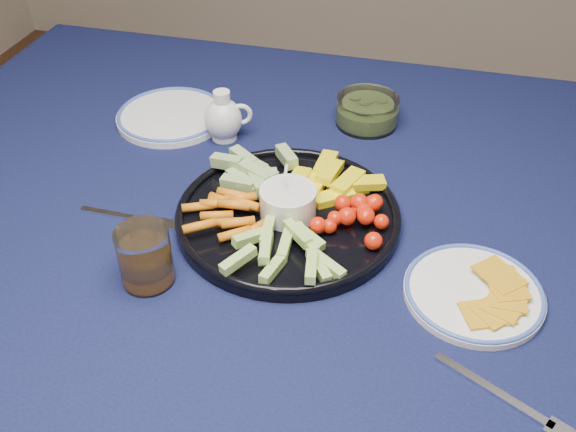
% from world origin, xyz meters
% --- Properties ---
extents(dining_table, '(1.67, 1.07, 0.75)m').
position_xyz_m(dining_table, '(0.00, 0.00, 0.66)').
color(dining_table, '#452E17').
rests_on(dining_table, ground).
extents(crudite_platter, '(0.35, 0.35, 0.11)m').
position_xyz_m(crudite_platter, '(-0.08, -0.07, 0.77)').
color(crudite_platter, black).
rests_on(crudite_platter, dining_table).
extents(creamer_pitcher, '(0.09, 0.07, 0.10)m').
position_xyz_m(creamer_pitcher, '(-0.25, 0.13, 0.79)').
color(creamer_pitcher, white).
rests_on(creamer_pitcher, dining_table).
extents(pickle_bowl, '(0.12, 0.12, 0.06)m').
position_xyz_m(pickle_bowl, '(-0.00, 0.25, 0.77)').
color(pickle_bowl, white).
rests_on(pickle_bowl, dining_table).
extents(cheese_plate, '(0.19, 0.19, 0.02)m').
position_xyz_m(cheese_plate, '(0.21, -0.17, 0.76)').
color(cheese_plate, white).
rests_on(cheese_plate, dining_table).
extents(juice_tumbler, '(0.07, 0.07, 0.09)m').
position_xyz_m(juice_tumbler, '(-0.24, -0.25, 0.78)').
color(juice_tumbler, white).
rests_on(juice_tumbler, dining_table).
extents(fork_left, '(0.17, 0.02, 0.00)m').
position_xyz_m(fork_left, '(-0.31, -0.13, 0.75)').
color(fork_left, silver).
rests_on(fork_left, dining_table).
extents(fork_right, '(0.17, 0.10, 0.00)m').
position_xyz_m(fork_right, '(0.27, -0.34, 0.75)').
color(fork_right, silver).
rests_on(fork_right, dining_table).
extents(side_plate_extra, '(0.21, 0.21, 0.02)m').
position_xyz_m(side_plate_extra, '(-0.37, 0.17, 0.76)').
color(side_plate_extra, white).
rests_on(side_plate_extra, dining_table).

